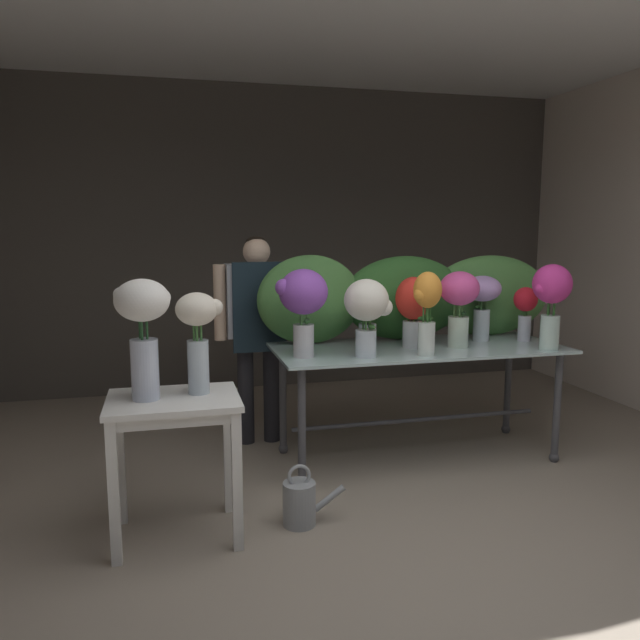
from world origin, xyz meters
name	(u,v)px	position (x,y,z in m)	size (l,w,h in m)	color
ground_plane	(335,448)	(0.00, 1.96, 0.00)	(8.64, 8.64, 0.00)	gray
wall_back	(284,240)	(0.00, 3.93, 1.48)	(5.84, 0.12, 2.97)	#4C4742
ceiling_slab	(337,11)	(0.00, 1.96, 3.03)	(5.96, 4.05, 0.12)	silver
display_table_glass	(418,364)	(0.50, 1.65, 0.67)	(1.99, 0.83, 0.80)	#ABC7C8
side_table_white	(174,419)	(-1.15, 0.91, 0.63)	(0.66, 0.52, 0.75)	white
florist	(258,317)	(-0.52, 2.24, 0.96)	(0.64, 0.24, 1.54)	#232328
foliage_backdrop	(413,297)	(0.58, 1.94, 1.10)	(2.25, 0.32, 0.62)	#477F3D
vase_ivory_snapdragons	(367,308)	(0.05, 1.41, 1.11)	(0.30, 0.28, 0.50)	silver
vase_fuchsia_peonies	(459,300)	(0.76, 1.57, 1.12)	(0.27, 0.27, 0.52)	silver
vase_magenta_freesia	(551,296)	(1.31, 1.33, 1.16)	(0.27, 0.26, 0.57)	silver
vase_peach_tulips	(368,313)	(0.15, 1.70, 1.03)	(0.23, 0.23, 0.39)	silver
vase_lilac_dahlias	(482,298)	(1.03, 1.75, 1.11)	(0.26, 0.26, 0.47)	silver
vase_sunset_stock	(427,306)	(0.43, 1.36, 1.11)	(0.19, 0.18, 0.54)	silver
vase_violet_anemones	(303,299)	(-0.34, 1.51, 1.16)	(0.34, 0.31, 0.56)	silver
vase_scarlet_lilies	(414,306)	(0.46, 1.64, 1.08)	(0.28, 0.24, 0.48)	silver
vase_crimson_roses	(526,308)	(1.33, 1.66, 1.04)	(0.19, 0.17, 0.39)	silver
vase_white_roses_tall	(143,324)	(-1.29, 0.91, 1.13)	(0.28, 0.27, 0.61)	silver
vase_cream_lisianthus_tall	(198,331)	(-1.02, 0.96, 1.08)	(0.24, 0.22, 0.53)	silver
watering_can	(300,502)	(-0.50, 0.87, 0.13)	(0.35, 0.18, 0.34)	#999EA3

